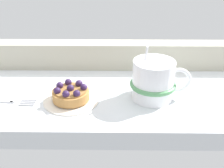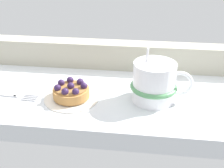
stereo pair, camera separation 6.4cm
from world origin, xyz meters
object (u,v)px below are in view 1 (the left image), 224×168
(raspberry_tart, at_px, (71,93))
(dessert_fork, at_px, (3,101))
(coffee_mug, at_px, (154,81))
(dessert_plate, at_px, (71,100))

(raspberry_tart, relative_size, dessert_fork, 0.53)
(dessert_fork, bearing_deg, coffee_mug, 4.17)
(coffee_mug, bearing_deg, dessert_plate, -174.48)
(dessert_plate, bearing_deg, dessert_fork, -177.47)
(raspberry_tart, distance_m, dessert_fork, 0.16)
(coffee_mug, bearing_deg, dessert_fork, -175.83)
(dessert_plate, distance_m, dessert_fork, 0.15)
(dessert_plate, xyz_separation_m, coffee_mug, (0.19, 0.02, 0.04))
(raspberry_tart, relative_size, coffee_mug, 0.60)
(dessert_plate, distance_m, raspberry_tart, 0.02)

